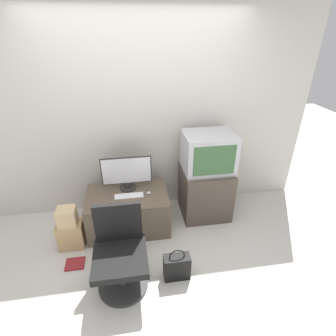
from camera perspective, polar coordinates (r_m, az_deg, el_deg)
The scene contains 13 objects.
ground_plane at distance 2.95m, azimuth -2.43°, elevation -22.32°, with size 12.00×12.00×0.00m, color beige.
wall_back at distance 3.33m, azimuth -5.69°, elevation 11.21°, with size 4.40×0.05×2.60m.
desk at distance 3.37m, azimuth -8.61°, elevation -9.11°, with size 0.98×0.64×0.49m.
side_stand at distance 3.55m, azimuth 8.05°, elevation -5.15°, with size 0.62×0.56×0.67m.
main_monitor at distance 3.23m, azimuth -8.97°, elevation -1.07°, with size 0.61×0.21×0.43m.
keyboard at distance 3.19m, azimuth -8.47°, elevation -6.03°, with size 0.34×0.11×0.01m.
mouse at distance 3.19m, azimuth -4.21°, elevation -5.47°, with size 0.05×0.04×0.04m.
crt_tv at distance 3.28m, azimuth 8.78°, elevation 3.44°, with size 0.62×0.50×0.48m.
office_chair at distance 2.66m, azimuth -10.34°, elevation -17.97°, with size 0.50×0.50×0.84m.
cardboard_box_lower at distance 3.31m, azimuth -20.34°, elevation -13.52°, with size 0.28×0.20×0.32m.
cardboard_box_upper at distance 3.15m, azimuth -21.16°, elevation -9.87°, with size 0.20×0.18×0.21m.
handbag at distance 2.83m, azimuth 1.93°, elevation -20.66°, with size 0.27×0.13×0.37m.
book at distance 3.19m, azimuth -19.57°, elevation -19.05°, with size 0.20×0.17×0.02m.
Camera 1 is at (-0.18, -1.85, 2.28)m, focal length 28.00 mm.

